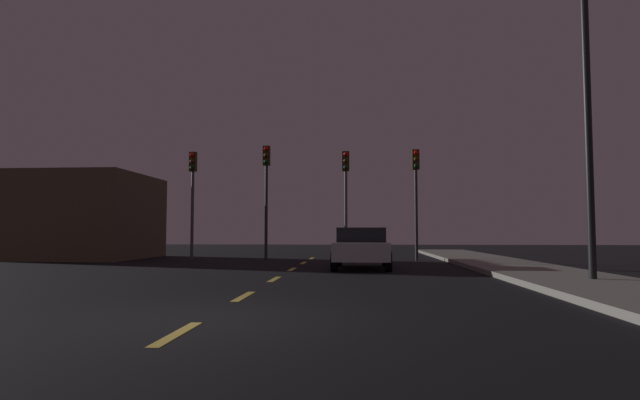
# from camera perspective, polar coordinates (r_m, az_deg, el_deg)

# --- Properties ---
(ground_plane) EXTENTS (80.00, 80.00, 0.00)m
(ground_plane) POSITION_cam_1_polar(r_m,az_deg,el_deg) (14.84, -4.60, -8.36)
(ground_plane) COLOR black
(sidewalk_curb_right) EXTENTS (3.00, 40.00, 0.15)m
(sidewalk_curb_right) POSITION_cam_1_polar(r_m,az_deg,el_deg) (15.58, 24.08, -7.55)
(sidewalk_curb_right) COLOR gray
(sidewalk_curb_right) RESTS_ON ground_plane
(lane_stripe_nearest) EXTENTS (0.16, 1.60, 0.01)m
(lane_stripe_nearest) POSITION_cam_1_polar(r_m,az_deg,el_deg) (6.91, -15.24, -13.79)
(lane_stripe_nearest) COLOR #EACC4C
(lane_stripe_nearest) RESTS_ON ground_plane
(lane_stripe_second) EXTENTS (0.16, 1.60, 0.01)m
(lane_stripe_second) POSITION_cam_1_polar(r_m,az_deg,el_deg) (10.53, -8.27, -10.29)
(lane_stripe_second) COLOR #EACC4C
(lane_stripe_second) RESTS_ON ground_plane
(lane_stripe_third) EXTENTS (0.16, 1.60, 0.01)m
(lane_stripe_third) POSITION_cam_1_polar(r_m,az_deg,el_deg) (14.25, -4.96, -8.54)
(lane_stripe_third) COLOR #EACC4C
(lane_stripe_third) RESTS_ON ground_plane
(lane_stripe_fourth) EXTENTS (0.16, 1.60, 0.01)m
(lane_stripe_fourth) POSITION_cam_1_polar(r_m,az_deg,el_deg) (18.00, -3.04, -7.50)
(lane_stripe_fourth) COLOR #EACC4C
(lane_stripe_fourth) RESTS_ON ground_plane
(lane_stripe_fifth) EXTENTS (0.16, 1.60, 0.01)m
(lane_stripe_fifth) POSITION_cam_1_polar(r_m,az_deg,el_deg) (21.77, -1.79, -6.82)
(lane_stripe_fifth) COLOR #EACC4C
(lane_stripe_fifth) RESTS_ON ground_plane
(lane_stripe_sixth) EXTENTS (0.16, 1.60, 0.01)m
(lane_stripe_sixth) POSITION_cam_1_polar(r_m,az_deg,el_deg) (25.55, -0.91, -6.34)
(lane_stripe_sixth) COLOR #EACC4C
(lane_stripe_sixth) RESTS_ON ground_plane
(traffic_signal_far_left) EXTENTS (0.32, 0.38, 4.98)m
(traffic_signal_far_left) POSITION_cam_1_polar(r_m,az_deg,el_deg) (25.00, -13.64, 1.69)
(traffic_signal_far_left) COLOR #4C4C51
(traffic_signal_far_left) RESTS_ON ground_plane
(traffic_signal_center_left) EXTENTS (0.32, 0.38, 5.22)m
(traffic_signal_center_left) POSITION_cam_1_polar(r_m,az_deg,el_deg) (24.19, -5.84, 2.15)
(traffic_signal_center_left) COLOR #2D2D30
(traffic_signal_center_left) RESTS_ON ground_plane
(traffic_signal_center_right) EXTENTS (0.32, 0.38, 4.93)m
(traffic_signal_center_right) POSITION_cam_1_polar(r_m,az_deg,el_deg) (23.82, 2.81, 1.78)
(traffic_signal_center_right) COLOR #4C4C51
(traffic_signal_center_right) RESTS_ON ground_plane
(traffic_signal_far_right) EXTENTS (0.32, 0.38, 4.98)m
(traffic_signal_far_right) POSITION_cam_1_polar(r_m,az_deg,el_deg) (23.96, 10.36, 1.87)
(traffic_signal_far_right) COLOR #2D2D30
(traffic_signal_far_right) RESTS_ON ground_plane
(car_stopped_ahead) EXTENTS (2.01, 4.00, 1.41)m
(car_stopped_ahead) POSITION_cam_1_polar(r_m,az_deg,el_deg) (18.34, 4.53, -5.15)
(car_stopped_ahead) COLOR silver
(car_stopped_ahead) RESTS_ON ground_plane
(street_lamp_right) EXTENTS (2.05, 0.36, 7.64)m
(street_lamp_right) POSITION_cam_1_polar(r_m,az_deg,el_deg) (14.42, 25.84, 10.19)
(street_lamp_right) COLOR black
(street_lamp_right) RESTS_ON ground_plane
(storefront_left) EXTENTS (5.31, 6.05, 4.02)m
(storefront_left) POSITION_cam_1_polar(r_m,az_deg,el_deg) (27.68, -23.65, -1.67)
(storefront_left) COLOR brown
(storefront_left) RESTS_ON ground_plane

